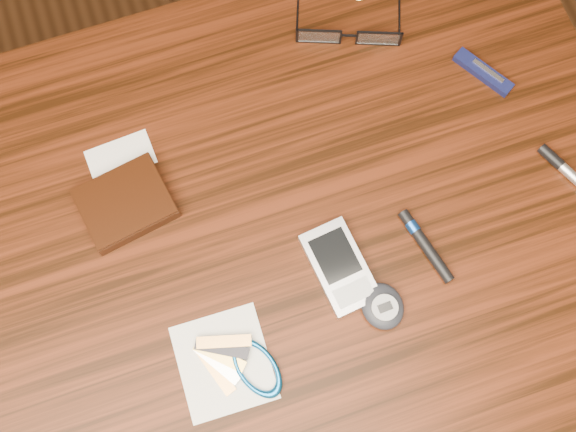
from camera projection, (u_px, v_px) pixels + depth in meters
name	position (u px, v px, depth m)	size (l,w,h in m)	color
ground	(261.00, 337.00, 1.55)	(3.80, 3.80, 0.00)	#472814
desk	(242.00, 277.00, 0.93)	(1.00, 0.70, 0.75)	#3C1609
wallet_and_card	(125.00, 202.00, 0.84)	(0.11, 0.14, 0.02)	black
eyeglasses	(349.00, 32.00, 0.90)	(0.17, 0.17, 0.03)	black
pda_phone	(340.00, 267.00, 0.83)	(0.07, 0.11, 0.02)	#B8B8BD
pedometer	(383.00, 306.00, 0.81)	(0.05, 0.06, 0.02)	black
notepad_keys	(240.00, 364.00, 0.80)	(0.12, 0.11, 0.01)	white
pocket_knife	(483.00, 72.00, 0.90)	(0.06, 0.08, 0.01)	#0E0F39
black_blue_pen	(424.00, 244.00, 0.83)	(0.03, 0.10, 0.01)	black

